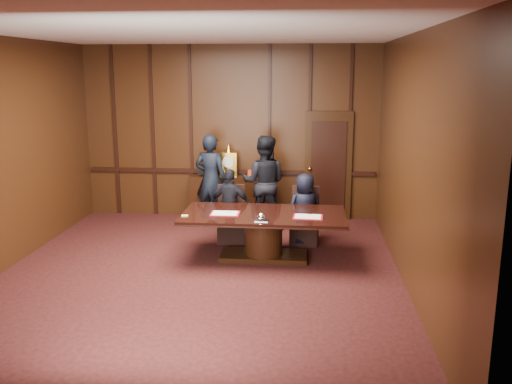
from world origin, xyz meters
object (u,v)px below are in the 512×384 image
witness_left (211,179)px  witness_right (264,182)px  signatory_right (305,209)px  sideboard (229,196)px  signatory_left (231,206)px  conference_table (264,228)px

witness_left → witness_right: 1.09m
signatory_right → witness_right: (-0.79, 0.96, 0.27)m
sideboard → signatory_right: bearing=-44.9°
signatory_left → signatory_right: size_ratio=1.04×
sideboard → signatory_right: sideboard is taller
signatory_left → witness_right: (0.51, 0.96, 0.24)m
witness_left → sideboard: bearing=-116.8°
sideboard → witness_right: witness_right is taller
sideboard → witness_left: 0.62m
sideboard → witness_right: 1.04m
sideboard → signatory_left: size_ratio=1.21×
sideboard → conference_table: sideboard is taller
sideboard → signatory_right: 2.19m
sideboard → witness_right: bearing=-37.6°
witness_right → signatory_left: bearing=66.6°
witness_left → witness_right: (1.07, -0.23, 0.01)m
conference_table → witness_left: 2.35m
conference_table → signatory_left: signatory_left is taller
signatory_left → witness_left: witness_left is taller
witness_left → witness_right: witness_right is taller
sideboard → witness_left: size_ratio=0.90×
signatory_right → signatory_left: bearing=-18.5°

